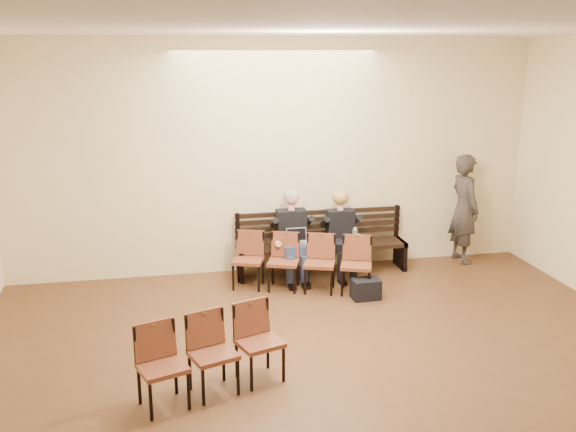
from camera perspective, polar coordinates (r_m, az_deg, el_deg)
The scene contains 10 objects.
room_walls at distance 5.46m, azimuth 6.85°, elevation 6.10°, with size 8.02×10.01×3.51m.
bench at distance 9.81m, azimuth 3.04°, elevation -3.78°, with size 2.60×0.90×0.45m, color black.
seated_man at distance 9.46m, azimuth 0.41°, elevation -1.78°, with size 0.54×0.74×1.29m, color black, non-canonical shape.
seated_woman at distance 9.66m, azimuth 4.79°, elevation -1.89°, with size 0.50×0.69×1.17m, color black, non-canonical shape.
laptop at distance 9.29m, azimuth 0.92°, elevation -2.67°, with size 0.30×0.24×0.22m, color #B6B6BB.
water_bottle at distance 9.42m, azimuth 5.96°, elevation -2.44°, with size 0.07×0.07×0.24m, color silver.
bag at distance 8.90m, azimuth 6.93°, elevation -6.45°, with size 0.38×0.26×0.28m, color black.
passerby at distance 10.50m, azimuth 15.43°, elevation 1.34°, with size 0.73×0.48×2.00m, color #332E2A.
chair_row_front at distance 9.05m, azimuth 1.20°, elevation -4.20°, with size 1.96×0.44×0.81m, color brown.
chair_row_back at distance 6.51m, azimuth -6.67°, elevation -12.17°, with size 1.47×0.45×0.82m, color brown.
Camera 1 is at (-1.70, -4.34, 3.36)m, focal length 40.00 mm.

